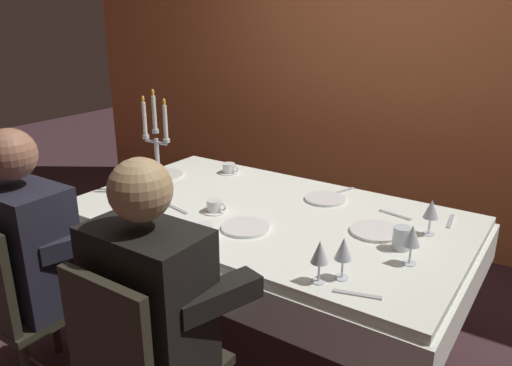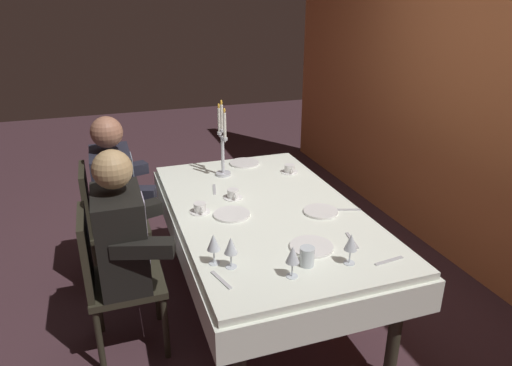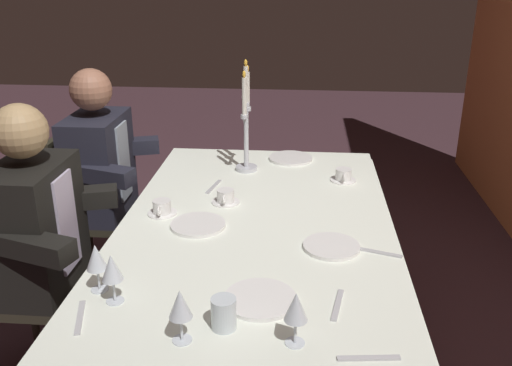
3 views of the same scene
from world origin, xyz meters
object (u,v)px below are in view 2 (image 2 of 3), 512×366
object	(u,v)px
dinner_plate_1	(232,214)
wine_glass_1	(293,256)
coffee_cup_0	(200,208)
coffee_cup_2	(233,194)
dinner_plate_0	(244,163)
seated_diner_1	(120,237)
wine_glass_2	(231,247)
dinner_plate_2	(321,211)
candelabra	(223,146)
wine_glass_0	(214,243)
wine_glass_3	(351,243)
water_tumbler_0	(307,256)
dining_table	(265,225)
coffee_cup_1	(290,169)
seated_diner_0	(113,188)
dinner_plate_3	(311,247)

from	to	relation	value
dinner_plate_1	wine_glass_1	bearing A→B (deg)	7.05
coffee_cup_0	coffee_cup_2	xyz separation A→B (m)	(-0.14, 0.25, 0.00)
dinner_plate_0	seated_diner_1	xyz separation A→B (m)	(0.90, -1.00, -0.01)
wine_glass_2	dinner_plate_2	bearing A→B (deg)	120.85
candelabra	wine_glass_1	size ratio (longest dim) A/B	3.40
dinner_plate_2	wine_glass_0	bearing A→B (deg)	-65.17
wine_glass_1	seated_diner_1	bearing A→B (deg)	-131.68
candelabra	dinner_plate_0	size ratio (longest dim) A/B	2.41
wine_glass_0	wine_glass_1	world-z (taller)	same
wine_glass_3	coffee_cup_2	world-z (taller)	wine_glass_3
wine_glass_0	wine_glass_1	xyz separation A→B (m)	(0.23, 0.32, -0.00)
candelabra	wine_glass_1	xyz separation A→B (m)	(1.38, -0.04, -0.11)
wine_glass_0	seated_diner_1	distance (m)	0.62
wine_glass_3	water_tumbler_0	size ratio (longest dim) A/B	1.70
dinner_plate_0	wine_glass_0	xyz separation A→B (m)	(1.33, -0.58, 0.11)
dining_table	water_tumbler_0	size ratio (longest dim) A/B	20.05
water_tumbler_0	wine_glass_2	bearing A→B (deg)	-105.90
candelabra	seated_diner_1	bearing A→B (deg)	-47.63
dinner_plate_1	wine_glass_0	distance (m)	0.55
dinner_plate_0	coffee_cup_1	distance (m)	0.39
candelabra	dinner_plate_2	world-z (taller)	candelabra
dinner_plate_1	wine_glass_3	xyz separation A→B (m)	(0.70, 0.40, 0.11)
wine_glass_1	wine_glass_2	world-z (taller)	same
wine_glass_2	wine_glass_3	world-z (taller)	same
dinner_plate_1	coffee_cup_0	xyz separation A→B (m)	(-0.10, -0.17, 0.02)
dining_table	wine_glass_0	bearing A→B (deg)	-41.46
dinner_plate_1	seated_diner_0	xyz separation A→B (m)	(-0.68, -0.66, -0.01)
dining_table	seated_diner_0	distance (m)	1.10
wine_glass_1	dining_table	bearing A→B (deg)	169.49
wine_glass_2	coffee_cup_2	world-z (taller)	wine_glass_2
dining_table	candelabra	xyz separation A→B (m)	(-0.63, -0.10, 0.34)
dining_table	dinner_plate_3	bearing A→B (deg)	6.67
coffee_cup_0	seated_diner_1	bearing A→B (deg)	-72.33
water_tumbler_0	seated_diner_0	bearing A→B (deg)	-147.25
candelabra	wine_glass_3	xyz separation A→B (m)	(1.37, 0.28, -0.11)
wine_glass_2	coffee_cup_0	bearing A→B (deg)	-179.01
water_tumbler_0	dinner_plate_3	bearing A→B (deg)	146.93
wine_glass_0	water_tumbler_0	size ratio (longest dim) A/B	1.70
wine_glass_3	water_tumbler_0	distance (m)	0.22
wine_glass_2	coffee_cup_0	xyz separation A→B (m)	(-0.65, -0.01, -0.09)
coffee_cup_2	seated_diner_1	bearing A→B (deg)	-68.24
wine_glass_2	coffee_cup_0	world-z (taller)	wine_glass_2
wine_glass_2	wine_glass_1	bearing A→B (deg)	55.39
seated_diner_0	water_tumbler_0	bearing A→B (deg)	32.75
seated_diner_0	seated_diner_1	distance (m)	0.73
dinner_plate_0	coffee_cup_0	bearing A→B (deg)	-34.92
seated_diner_1	wine_glass_3	bearing A→B (deg)	58.51
wine_glass_0	seated_diner_0	size ratio (longest dim) A/B	0.13
water_tumbler_0	seated_diner_0	xyz separation A→B (m)	(-1.33, -0.85, -0.05)
dinner_plate_3	wine_glass_0	world-z (taller)	wine_glass_0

